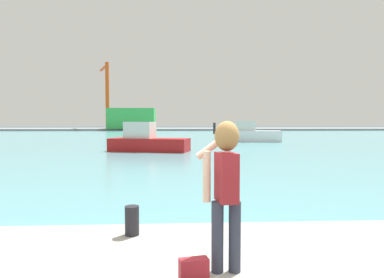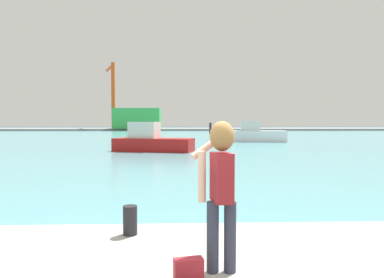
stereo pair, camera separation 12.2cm
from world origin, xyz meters
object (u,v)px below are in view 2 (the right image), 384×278
Objects in this scene: harbor_bollard at (130,220)px; person_photographer at (221,180)px; warehouse_left at (138,119)px; boat_moored at (151,141)px; port_crane at (112,89)px; handbag at (188,269)px; boat_moored_2 at (256,134)px.

person_photographer is at bearing -47.79° from harbor_bollard.
warehouse_left reaches higher than harbor_bollard.
boat_moored is 69.51m from port_crane.
person_photographer reaches higher than handbag.
person_photographer is 0.10× the size of port_crane.
warehouse_left is at bearing 97.29° from handbag.
boat_moored_2 is at bearing 76.17° from handbag.
person_photographer is 2.01m from harbor_bollard.
harbor_bollard is 0.07× the size of boat_moored.
harbor_bollard is at bearing -78.85° from port_crane.
port_crane is (-18.14, 89.23, 10.30)m from handbag.
handbag is at bearing -94.72° from boat_moored_2.
boat_moored_2 is (8.45, 34.31, 0.23)m from handbag.
boat_moored_2 is at bearing 74.14° from harbor_bollard.
warehouse_left is at bearing -22.52° from port_crane.
port_crane is at bearing 101.49° from handbag.
port_crane reaches higher than harbor_bollard.
boat_moored is 64.60m from warehouse_left.
boat_moored_2 is (9.30, 32.76, 0.13)m from harbor_bollard.
warehouse_left is (-11.04, 86.29, 2.47)m from handbag.
person_photographer is 35.06m from boat_moored_2.
port_crane is (-18.51, 89.04, 9.36)m from person_photographer.
handbag is 0.03× the size of warehouse_left.
harbor_bollard is 20.83m from boat_moored.
person_photographer is 0.15× the size of warehouse_left.
handbag is 0.05× the size of boat_moored.
handbag is at bearing -68.62° from boat_moored.
boat_moored is at bearing 93.83° from harbor_bollard.
handbag is 87.03m from warehouse_left.
warehouse_left reaches higher than person_photographer.
warehouse_left reaches higher than handbag.
handbag is at bearing -82.71° from warehouse_left.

